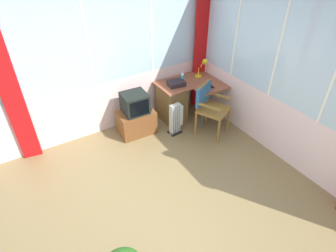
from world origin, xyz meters
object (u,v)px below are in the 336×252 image
at_px(tv_remote, 211,86).
at_px(wooden_armchair, 208,102).
at_px(tv_on_stand, 136,116).
at_px(space_heater, 176,118).
at_px(desk, 174,101).
at_px(spray_bottle, 182,77).
at_px(paper_tray, 176,83).
at_px(desk_lamp, 204,66).

bearing_deg(tv_remote, wooden_armchair, -130.53).
bearing_deg(tv_on_stand, space_heater, -32.28).
xyz_separation_m(desk, tv_remote, (0.55, -0.40, 0.35)).
xyz_separation_m(spray_bottle, tv_on_stand, (-1.02, -0.04, -0.48)).
relative_size(tv_remote, space_heater, 0.25).
height_order(paper_tray, space_heater, paper_tray).
relative_size(desk_lamp, tv_remote, 2.39).
bearing_deg(wooden_armchair, desk, 112.87).
xyz_separation_m(spray_bottle, paper_tray, (-0.16, -0.04, -0.06)).
distance_m(desk, desk_lamp, 0.88).
bearing_deg(wooden_armchair, paper_tray, 111.53).
distance_m(desk, tv_remote, 0.76).
bearing_deg(paper_tray, tv_remote, -35.92).
height_order(desk, desk_lamp, desk_lamp).
bearing_deg(desk, spray_bottle, 2.29).
relative_size(tv_remote, tv_on_stand, 0.19).
relative_size(spray_bottle, tv_on_stand, 0.27).
xyz_separation_m(desk, space_heater, (-0.22, -0.42, -0.08)).
bearing_deg(space_heater, wooden_armchair, -26.12).
relative_size(desk_lamp, paper_tray, 1.19).
bearing_deg(desk_lamp, space_heater, -154.38).
relative_size(wooden_armchair, space_heater, 1.56).
height_order(desk_lamp, wooden_armchair, desk_lamp).
relative_size(desk_lamp, space_heater, 0.59).
distance_m(tv_remote, wooden_armchair, 0.39).
bearing_deg(spray_bottle, space_heater, -133.38).
bearing_deg(desk_lamp, tv_on_stand, -178.38).
height_order(desk, wooden_armchair, wooden_armchair).
bearing_deg(paper_tray, space_heater, -121.97).
relative_size(desk, tv_remote, 7.51).
relative_size(tv_remote, spray_bottle, 0.69).
xyz_separation_m(desk_lamp, wooden_armchair, (-0.39, -0.67, -0.35)).
bearing_deg(desk_lamp, tv_remote, -107.33).
distance_m(paper_tray, wooden_armchair, 0.70).
distance_m(tv_remote, tv_on_stand, 1.47).
distance_m(desk_lamp, tv_remote, 0.48).
height_order(tv_remote, space_heater, tv_remote).
bearing_deg(spray_bottle, wooden_armchair, -82.32).
bearing_deg(paper_tray, tv_on_stand, -179.43).
distance_m(spray_bottle, paper_tray, 0.17).
bearing_deg(wooden_armchair, tv_remote, 44.49).
relative_size(desk_lamp, spray_bottle, 1.66).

